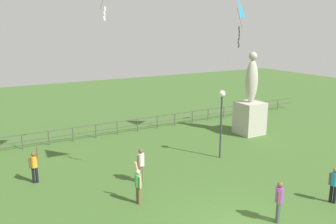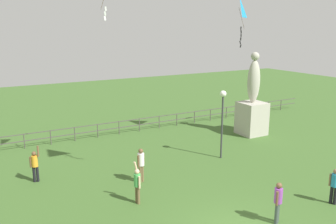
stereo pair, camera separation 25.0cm
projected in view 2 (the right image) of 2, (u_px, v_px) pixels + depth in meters
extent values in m
cube|color=#B2AD9E|center=(252.00, 118.00, 24.50)|extent=(1.69, 1.69, 2.26)
ellipsoid|color=#B2AD9E|center=(254.00, 81.00, 23.90)|extent=(0.90, 0.76, 2.90)
sphere|color=#B2AD9E|center=(255.00, 56.00, 23.50)|extent=(0.56, 0.56, 0.56)
cylinder|color=#38383D|center=(222.00, 128.00, 19.77)|extent=(0.10, 0.10, 3.58)
sphere|color=white|center=(223.00, 94.00, 19.32)|extent=(0.36, 0.36, 0.36)
cylinder|color=black|center=(331.00, 195.00, 14.87)|extent=(0.13, 0.13, 0.79)
cylinder|color=black|center=(335.00, 196.00, 14.77)|extent=(0.13, 0.13, 0.79)
cylinder|color=#268CBF|center=(335.00, 180.00, 14.66)|extent=(0.29, 0.29, 0.56)
sphere|color=#8C6647|center=(336.00, 172.00, 14.57)|extent=(0.21, 0.21, 0.21)
cylinder|color=#8C6647|center=(330.00, 180.00, 14.79)|extent=(0.09, 0.09, 0.53)
cylinder|color=black|center=(38.00, 174.00, 16.99)|extent=(0.13, 0.13, 0.78)
cylinder|color=black|center=(34.00, 174.00, 16.94)|extent=(0.13, 0.13, 0.78)
cylinder|color=orange|center=(35.00, 161.00, 16.81)|extent=(0.29, 0.29, 0.55)
sphere|color=brown|center=(34.00, 154.00, 16.72)|extent=(0.21, 0.21, 0.21)
cylinder|color=brown|center=(38.00, 151.00, 16.72)|extent=(0.11, 0.18, 0.53)
cylinder|color=brown|center=(30.00, 162.00, 16.75)|extent=(0.09, 0.09, 0.52)
cylinder|color=brown|center=(137.00, 194.00, 14.94)|extent=(0.13, 0.13, 0.78)
cylinder|color=brown|center=(138.00, 195.00, 14.82)|extent=(0.13, 0.13, 0.78)
cylinder|color=#4CB259|center=(137.00, 180.00, 14.72)|extent=(0.28, 0.28, 0.55)
sphere|color=beige|center=(137.00, 172.00, 14.64)|extent=(0.21, 0.21, 0.21)
cylinder|color=beige|center=(136.00, 167.00, 14.79)|extent=(0.21, 0.10, 0.53)
cylinder|color=beige|center=(139.00, 182.00, 14.58)|extent=(0.09, 0.09, 0.52)
cylinder|color=brown|center=(142.00, 173.00, 16.98)|extent=(0.15, 0.15, 0.86)
cylinder|color=brown|center=(140.00, 174.00, 16.85)|extent=(0.15, 0.15, 0.86)
cylinder|color=white|center=(141.00, 159.00, 16.75)|extent=(0.31, 0.31, 0.61)
sphere|color=brown|center=(141.00, 151.00, 16.65)|extent=(0.23, 0.23, 0.23)
cylinder|color=brown|center=(144.00, 159.00, 16.93)|extent=(0.09, 0.09, 0.58)
cylinder|color=brown|center=(138.00, 161.00, 16.58)|extent=(0.09, 0.09, 0.58)
cylinder|color=#3F4C47|center=(278.00, 212.00, 13.43)|extent=(0.14, 0.14, 0.83)
cylinder|color=#3F4C47|center=(277.00, 214.00, 13.29)|extent=(0.14, 0.14, 0.83)
cylinder|color=purple|center=(278.00, 196.00, 13.20)|extent=(0.30, 0.30, 0.59)
sphere|color=brown|center=(279.00, 186.00, 13.10)|extent=(0.22, 0.22, 0.22)
cylinder|color=brown|center=(280.00, 194.00, 13.38)|extent=(0.09, 0.09, 0.56)
cylinder|color=brown|center=(277.00, 199.00, 13.03)|extent=(0.09, 0.09, 0.56)
pyramid|color=#198CD1|center=(239.00, 7.00, 21.77)|extent=(1.00, 0.89, 1.29)
cylinder|color=#4C381E|center=(242.00, 18.00, 21.83)|extent=(0.26, 0.34, 1.29)
cube|color=black|center=(241.00, 28.00, 21.95)|extent=(0.10, 0.02, 0.21)
cube|color=black|center=(241.00, 32.00, 22.05)|extent=(0.10, 0.02, 0.21)
cube|color=black|center=(241.00, 35.00, 22.11)|extent=(0.10, 0.04, 0.20)
cube|color=black|center=(241.00, 39.00, 22.14)|extent=(0.11, 0.02, 0.21)
cube|color=black|center=(240.00, 43.00, 22.15)|extent=(0.12, 0.05, 0.21)
cube|color=black|center=(241.00, 46.00, 22.27)|extent=(0.11, 0.03, 0.21)
cube|color=white|center=(106.00, 9.00, 16.55)|extent=(0.10, 0.03, 0.21)
cube|color=white|center=(105.00, 14.00, 16.56)|extent=(0.12, 0.04, 0.21)
cube|color=white|center=(105.00, 18.00, 16.60)|extent=(0.10, 0.05, 0.20)
cylinder|color=#4C4742|center=(24.00, 141.00, 21.65)|extent=(0.06, 0.06, 0.95)
cylinder|color=#4C4742|center=(51.00, 137.00, 22.39)|extent=(0.06, 0.06, 0.95)
cylinder|color=#4C4742|center=(75.00, 134.00, 23.11)|extent=(0.06, 0.06, 0.95)
cylinder|color=#4C4742|center=(98.00, 131.00, 23.84)|extent=(0.06, 0.06, 0.95)
cylinder|color=#4C4742|center=(119.00, 128.00, 24.56)|extent=(0.06, 0.06, 0.95)
cylinder|color=#4C4742|center=(139.00, 125.00, 25.29)|extent=(0.06, 0.06, 0.95)
cylinder|color=#4C4742|center=(159.00, 122.00, 26.04)|extent=(0.06, 0.06, 0.95)
cylinder|color=#4C4742|center=(177.00, 120.00, 26.75)|extent=(0.06, 0.06, 0.95)
cylinder|color=#4C4742|center=(194.00, 117.00, 27.50)|extent=(0.06, 0.06, 0.95)
cylinder|color=#4C4742|center=(210.00, 115.00, 28.21)|extent=(0.06, 0.06, 0.95)
cylinder|color=#4C4742|center=(226.00, 113.00, 28.96)|extent=(0.06, 0.06, 0.95)
cylinder|color=#4C4742|center=(241.00, 111.00, 29.68)|extent=(0.06, 0.06, 0.95)
cylinder|color=#4C4742|center=(255.00, 109.00, 30.41)|extent=(0.06, 0.06, 0.95)
cylinder|color=#4C4742|center=(268.00, 107.00, 31.15)|extent=(0.06, 0.06, 0.95)
cylinder|color=#4C4742|center=(281.00, 105.00, 31.86)|extent=(0.06, 0.06, 0.95)
cube|color=#4C4742|center=(110.00, 123.00, 24.15)|extent=(36.00, 0.05, 0.05)
cube|color=#4C4742|center=(110.00, 129.00, 24.25)|extent=(36.00, 0.05, 0.05)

